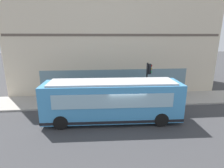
{
  "coord_description": "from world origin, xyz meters",
  "views": [
    {
      "loc": [
        -12.04,
        2.09,
        6.18
      ],
      "look_at": [
        2.34,
        0.74,
        2.3
      ],
      "focal_mm": 28.41,
      "sensor_mm": 36.0,
      "label": 1
    }
  ],
  "objects_px": {
    "city_bus_nearside": "(112,101)",
    "pedestrian_by_light_pole": "(95,95)",
    "traffic_light_near_corner": "(148,76)",
    "pedestrian_near_hydrant": "(135,91)",
    "pedestrian_near_building_entrance": "(170,88)",
    "fire_hydrant": "(112,97)",
    "newspaper_vending_box": "(132,91)"
  },
  "relations": [
    {
      "from": "city_bus_nearside",
      "to": "pedestrian_near_hydrant",
      "type": "height_order",
      "value": "city_bus_nearside"
    },
    {
      "from": "fire_hydrant",
      "to": "newspaper_vending_box",
      "type": "bearing_deg",
      "value": -58.39
    },
    {
      "from": "newspaper_vending_box",
      "to": "pedestrian_near_building_entrance",
      "type": "bearing_deg",
      "value": -100.73
    },
    {
      "from": "fire_hydrant",
      "to": "pedestrian_by_light_pole",
      "type": "bearing_deg",
      "value": 117.3
    },
    {
      "from": "pedestrian_by_light_pole",
      "to": "pedestrian_near_building_entrance",
      "type": "xyz_separation_m",
      "value": [
        1.45,
        -7.7,
        0.0
      ]
    },
    {
      "from": "pedestrian_near_hydrant",
      "to": "pedestrian_near_building_entrance",
      "type": "height_order",
      "value": "pedestrian_near_hydrant"
    },
    {
      "from": "traffic_light_near_corner",
      "to": "newspaper_vending_box",
      "type": "relative_size",
      "value": 4.25
    },
    {
      "from": "traffic_light_near_corner",
      "to": "pedestrian_near_building_entrance",
      "type": "distance_m",
      "value": 3.85
    },
    {
      "from": "pedestrian_near_hydrant",
      "to": "newspaper_vending_box",
      "type": "relative_size",
      "value": 1.92
    },
    {
      "from": "pedestrian_near_hydrant",
      "to": "fire_hydrant",
      "type": "bearing_deg",
      "value": 83.85
    },
    {
      "from": "traffic_light_near_corner",
      "to": "pedestrian_near_hydrant",
      "type": "bearing_deg",
      "value": 47.27
    },
    {
      "from": "fire_hydrant",
      "to": "pedestrian_by_light_pole",
      "type": "distance_m",
      "value": 1.88
    },
    {
      "from": "pedestrian_by_light_pole",
      "to": "newspaper_vending_box",
      "type": "height_order",
      "value": "pedestrian_by_light_pole"
    },
    {
      "from": "pedestrian_near_hydrant",
      "to": "pedestrian_by_light_pole",
      "type": "height_order",
      "value": "pedestrian_near_hydrant"
    },
    {
      "from": "pedestrian_by_light_pole",
      "to": "newspaper_vending_box",
      "type": "xyz_separation_m",
      "value": [
        2.19,
        -3.82,
        -0.48
      ]
    },
    {
      "from": "pedestrian_by_light_pole",
      "to": "traffic_light_near_corner",
      "type": "bearing_deg",
      "value": -93.92
    },
    {
      "from": "city_bus_nearside",
      "to": "pedestrian_near_building_entrance",
      "type": "height_order",
      "value": "city_bus_nearside"
    },
    {
      "from": "pedestrian_near_building_entrance",
      "to": "pedestrian_by_light_pole",
      "type": "bearing_deg",
      "value": 100.7
    },
    {
      "from": "city_bus_nearside",
      "to": "pedestrian_by_light_pole",
      "type": "xyz_separation_m",
      "value": [
        3.01,
        1.27,
        -0.47
      ]
    },
    {
      "from": "city_bus_nearside",
      "to": "newspaper_vending_box",
      "type": "relative_size",
      "value": 11.24
    },
    {
      "from": "pedestrian_by_light_pole",
      "to": "newspaper_vending_box",
      "type": "distance_m",
      "value": 4.43
    },
    {
      "from": "traffic_light_near_corner",
      "to": "fire_hydrant",
      "type": "distance_m",
      "value": 4.08
    },
    {
      "from": "traffic_light_near_corner",
      "to": "city_bus_nearside",
      "type": "bearing_deg",
      "value": 127.55
    },
    {
      "from": "traffic_light_near_corner",
      "to": "fire_hydrant",
      "type": "bearing_deg",
      "value": 70.06
    },
    {
      "from": "city_bus_nearside",
      "to": "traffic_light_near_corner",
      "type": "relative_size",
      "value": 2.65
    },
    {
      "from": "city_bus_nearside",
      "to": "pedestrian_near_hydrant",
      "type": "bearing_deg",
      "value": -34.81
    },
    {
      "from": "fire_hydrant",
      "to": "pedestrian_near_building_entrance",
      "type": "bearing_deg",
      "value": -84.08
    },
    {
      "from": "pedestrian_near_hydrant",
      "to": "pedestrian_near_building_entrance",
      "type": "bearing_deg",
      "value": -77.56
    },
    {
      "from": "traffic_light_near_corner",
      "to": "newspaper_vending_box",
      "type": "distance_m",
      "value": 3.48
    },
    {
      "from": "pedestrian_near_hydrant",
      "to": "pedestrian_near_building_entrance",
      "type": "distance_m",
      "value": 4.02
    },
    {
      "from": "pedestrian_by_light_pole",
      "to": "pedestrian_near_building_entrance",
      "type": "distance_m",
      "value": 7.83
    },
    {
      "from": "fire_hydrant",
      "to": "pedestrian_by_light_pole",
      "type": "xyz_separation_m",
      "value": [
        -0.82,
        1.59,
        0.57
      ]
    }
  ]
}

